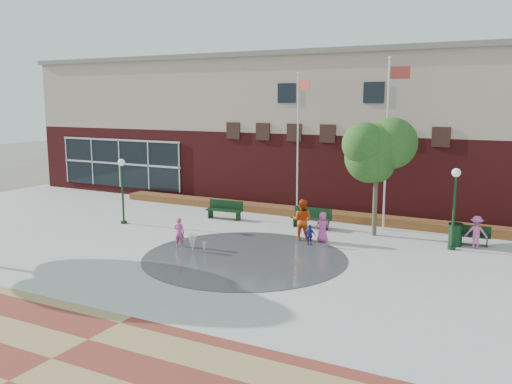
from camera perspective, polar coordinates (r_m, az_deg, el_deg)
The scene contains 22 objects.
ground at distance 20.00m, azimuth -5.41°, elevation -9.08°, with size 120.00×120.00×0.00m, color #666056.
plaza_concrete at distance 23.30m, azimuth 0.00°, elevation -6.31°, with size 46.00×18.00×0.01m, color #A8A8A0.
paver_band at distance 15.09m, azimuth -20.70°, elevation -16.14°, with size 46.00×6.00×0.01m, color maroon.
splash_pad at distance 22.45m, azimuth -1.20°, elevation -6.93°, with size 8.40×8.40×0.01m, color #383A3D.
library_building at distance 34.94m, azimuth 10.42°, elevation 6.60°, with size 44.40×10.40×9.20m.
flower_bed at distance 30.03m, azimuth 6.78°, elevation -2.74°, with size 26.00×1.20×0.40m, color #A81B18.
flagpole_left at distance 28.79m, azimuth 4.48°, elevation 5.57°, with size 0.85×0.44×7.85m.
flagpole_right at distance 27.22m, azimuth 13.72°, elevation 5.85°, with size 1.04×0.22×8.47m.
lamp_left at distance 28.92m, azimuth -13.90°, elevation 0.85°, with size 0.36×0.36×3.42m.
lamp_right at distance 24.60m, azimuth 20.17°, elevation -0.76°, with size 0.38×0.38×3.57m.
bench_left at distance 29.51m, azimuth -3.34°, elevation -2.26°, with size 2.05×0.71×1.01m.
bench_mid at distance 27.54m, azimuth 5.82°, elevation -3.14°, with size 2.07×0.67×1.03m.
bench_right at distance 26.11m, azimuth 21.56°, elevation -4.61°, with size 1.76×0.60×0.87m.
trash_can at distance 25.61m, azimuth 20.25°, elevation -4.24°, with size 0.63×0.63×1.04m.
tree_mid at distance 25.97m, azimuth 12.60°, elevation 3.79°, with size 3.14×3.14×5.30m.
water_jet_a at distance 23.42m, azimuth -6.70°, elevation -6.30°, with size 0.40×0.40×0.78m, color white.
water_jet_b at distance 23.19m, azimuth -5.46°, elevation -6.44°, with size 0.20×0.20×0.45m, color white.
child_splash at distance 24.12m, azimuth -8.09°, elevation -4.24°, with size 0.48×0.32×1.32m, color #D04B8D.
adult_red at distance 24.97m, azimuth 4.87°, elevation -2.96°, with size 0.95×0.74×1.94m, color #D2450F.
adult_pink at distance 24.86m, azimuth 7.02°, elevation -3.69°, with size 0.69×0.45×1.40m, color #E64CA6.
child_blue at distance 24.24m, azimuth 5.69°, elevation -4.55°, with size 0.56×0.23×0.96m, color #20229F.
person_bench at distance 25.46m, azimuth 22.19°, elevation -3.96°, with size 0.94×0.54×1.46m, color #C75398.
Camera 1 is at (10.43, -15.82, 6.41)m, focal length 38.00 mm.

